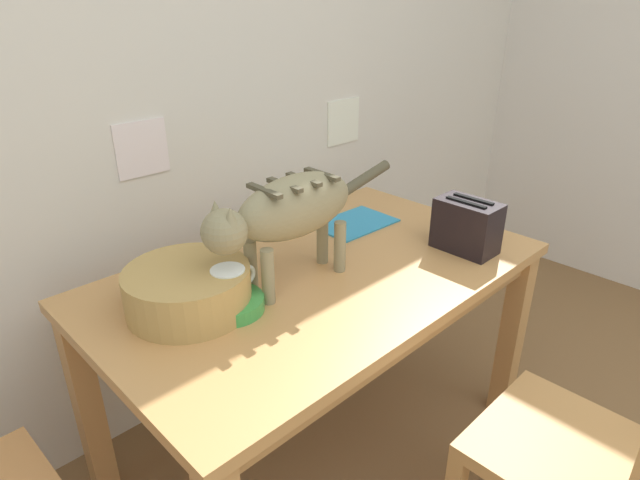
{
  "coord_description": "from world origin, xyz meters",
  "views": [
    {
      "loc": [
        -0.9,
        0.5,
        1.49
      ],
      "look_at": [
        0.11,
        1.53,
        0.82
      ],
      "focal_mm": 29.73,
      "sensor_mm": 36.0,
      "label": 1
    }
  ],
  "objects_px": {
    "book_stack": "(165,284)",
    "toaster": "(467,226)",
    "cat": "(288,212)",
    "saucer_bowl": "(230,304)",
    "wooden_chair_near": "(583,453)",
    "coffee_mug": "(230,283)",
    "wicker_basket": "(188,289)",
    "dining_table": "(320,294)",
    "magazine": "(355,223)"
  },
  "relations": [
    {
      "from": "book_stack",
      "to": "toaster",
      "type": "xyz_separation_m",
      "value": [
        0.85,
        -0.44,
        0.06
      ]
    },
    {
      "from": "cat",
      "to": "saucer_bowl",
      "type": "bearing_deg",
      "value": 90.0
    },
    {
      "from": "toaster",
      "to": "wooden_chair_near",
      "type": "xyz_separation_m",
      "value": [
        -0.3,
        -0.56,
        -0.36
      ]
    },
    {
      "from": "saucer_bowl",
      "to": "coffee_mug",
      "type": "bearing_deg",
      "value": 0.0
    },
    {
      "from": "saucer_bowl",
      "to": "wicker_basket",
      "type": "bearing_deg",
      "value": 132.25
    },
    {
      "from": "cat",
      "to": "toaster",
      "type": "relative_size",
      "value": 3.39
    },
    {
      "from": "cat",
      "to": "wooden_chair_near",
      "type": "distance_m",
      "value": 0.97
    },
    {
      "from": "cat",
      "to": "saucer_bowl",
      "type": "height_order",
      "value": "cat"
    },
    {
      "from": "cat",
      "to": "book_stack",
      "type": "height_order",
      "value": "cat"
    },
    {
      "from": "coffee_mug",
      "to": "book_stack",
      "type": "distance_m",
      "value": 0.22
    },
    {
      "from": "book_stack",
      "to": "wicker_basket",
      "type": "height_order",
      "value": "wicker_basket"
    },
    {
      "from": "cat",
      "to": "saucer_bowl",
      "type": "distance_m",
      "value": 0.29
    },
    {
      "from": "coffee_mug",
      "to": "dining_table",
      "type": "bearing_deg",
      "value": -0.34
    },
    {
      "from": "cat",
      "to": "toaster",
      "type": "xyz_separation_m",
      "value": [
        0.57,
        -0.23,
        -0.14
      ]
    },
    {
      "from": "toaster",
      "to": "wooden_chair_near",
      "type": "distance_m",
      "value": 0.73
    },
    {
      "from": "saucer_bowl",
      "to": "wooden_chair_near",
      "type": "distance_m",
      "value": 0.97
    },
    {
      "from": "dining_table",
      "to": "wicker_basket",
      "type": "height_order",
      "value": "wicker_basket"
    },
    {
      "from": "dining_table",
      "to": "magazine",
      "type": "xyz_separation_m",
      "value": [
        0.34,
        0.17,
        0.09
      ]
    },
    {
      "from": "cat",
      "to": "toaster",
      "type": "height_order",
      "value": "cat"
    },
    {
      "from": "dining_table",
      "to": "toaster",
      "type": "height_order",
      "value": "toaster"
    },
    {
      "from": "wooden_chair_near",
      "to": "book_stack",
      "type": "bearing_deg",
      "value": 118.66
    },
    {
      "from": "wicker_basket",
      "to": "saucer_bowl",
      "type": "bearing_deg",
      "value": -47.75
    },
    {
      "from": "saucer_bowl",
      "to": "toaster",
      "type": "bearing_deg",
      "value": -16.89
    },
    {
      "from": "magazine",
      "to": "dining_table",
      "type": "bearing_deg",
      "value": -152.21
    },
    {
      "from": "coffee_mug",
      "to": "wooden_chair_near",
      "type": "xyz_separation_m",
      "value": [
        0.47,
        -0.8,
        -0.35
      ]
    },
    {
      "from": "cat",
      "to": "magazine",
      "type": "height_order",
      "value": "cat"
    },
    {
      "from": "magazine",
      "to": "cat",
      "type": "bearing_deg",
      "value": -158.28
    },
    {
      "from": "toaster",
      "to": "coffee_mug",
      "type": "bearing_deg",
      "value": 163.04
    },
    {
      "from": "saucer_bowl",
      "to": "cat",
      "type": "bearing_deg",
      "value": -1.36
    },
    {
      "from": "cat",
      "to": "wicker_basket",
      "type": "bearing_deg",
      "value": 74.31
    },
    {
      "from": "saucer_bowl",
      "to": "wooden_chair_near",
      "type": "height_order",
      "value": "wooden_chair_near"
    },
    {
      "from": "magazine",
      "to": "coffee_mug",
      "type": "bearing_deg",
      "value": -164.45
    },
    {
      "from": "dining_table",
      "to": "wooden_chair_near",
      "type": "xyz_separation_m",
      "value": [
        0.14,
        -0.79,
        -0.18
      ]
    },
    {
      "from": "magazine",
      "to": "wicker_basket",
      "type": "relative_size",
      "value": 0.87
    },
    {
      "from": "toaster",
      "to": "wicker_basket",
      "type": "bearing_deg",
      "value": 159.54
    },
    {
      "from": "wicker_basket",
      "to": "coffee_mug",
      "type": "bearing_deg",
      "value": -46.5
    },
    {
      "from": "coffee_mug",
      "to": "wooden_chair_near",
      "type": "relative_size",
      "value": 0.14
    },
    {
      "from": "dining_table",
      "to": "book_stack",
      "type": "bearing_deg",
      "value": 153.47
    },
    {
      "from": "cat",
      "to": "dining_table",
      "type": "bearing_deg",
      "value": -87.29
    },
    {
      "from": "cat",
      "to": "wooden_chair_near",
      "type": "bearing_deg",
      "value": -159.77
    },
    {
      "from": "coffee_mug",
      "to": "wooden_chair_near",
      "type": "distance_m",
      "value": 0.99
    },
    {
      "from": "magazine",
      "to": "wooden_chair_near",
      "type": "distance_m",
      "value": 1.02
    },
    {
      "from": "cat",
      "to": "coffee_mug",
      "type": "xyz_separation_m",
      "value": [
        -0.2,
        0.0,
        -0.15
      ]
    },
    {
      "from": "saucer_bowl",
      "to": "wicker_basket",
      "type": "height_order",
      "value": "wicker_basket"
    },
    {
      "from": "wicker_basket",
      "to": "toaster",
      "type": "distance_m",
      "value": 0.9
    },
    {
      "from": "dining_table",
      "to": "toaster",
      "type": "bearing_deg",
      "value": -27.87
    },
    {
      "from": "dining_table",
      "to": "magazine",
      "type": "distance_m",
      "value": 0.39
    },
    {
      "from": "cat",
      "to": "book_stack",
      "type": "relative_size",
      "value": 3.4
    },
    {
      "from": "saucer_bowl",
      "to": "dining_table",
      "type": "bearing_deg",
      "value": -0.33
    },
    {
      "from": "coffee_mug",
      "to": "magazine",
      "type": "height_order",
      "value": "coffee_mug"
    }
  ]
}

